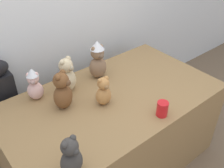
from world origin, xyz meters
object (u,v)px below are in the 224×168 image
Objects in this scene: display_table at (112,131)px; instrument_case at (4,115)px; teddy_bear_sand at (67,76)px; teddy_bear_blush at (34,85)px; teddy_bear_chestnut at (62,91)px; teddy_bear_caramel at (104,92)px; teddy_bear_mocha at (98,60)px; teddy_bear_charcoal at (71,157)px; party_cup_red at (162,109)px.

display_table is 0.92m from instrument_case.
display_table is 1.65× the size of instrument_case.
teddy_bear_sand is (0.46, -0.32, 0.36)m from instrument_case.
teddy_bear_blush is (-0.45, 0.35, 0.50)m from display_table.
teddy_bear_sand is at bearing 126.40° from display_table.
teddy_bear_chestnut is at bearing -55.86° from instrument_case.
teddy_bear_caramel is at bearing -65.32° from teddy_bear_chestnut.
teddy_bear_mocha is 0.46m from teddy_bear_chestnut.
instrument_case is (-0.67, 0.61, 0.14)m from display_table.
teddy_bear_chestnut reaches higher than teddy_bear_sand.
teddy_bear_charcoal is 0.73m from party_cup_red.
teddy_bear_blush is 1.03× the size of teddy_bear_charcoal.
teddy_bear_blush is at bearing 64.54° from teddy_bear_charcoal.
teddy_bear_chestnut is (-0.43, -0.16, -0.03)m from teddy_bear_mocha.
teddy_bear_mocha reaches higher than teddy_bear_chestnut.
party_cup_red is (0.73, 0.01, -0.06)m from teddy_bear_charcoal.
teddy_bear_sand is (0.13, 0.16, -0.00)m from teddy_bear_chestnut.
teddy_bear_mocha reaches higher than teddy_bear_charcoal.
display_table is at bearing 17.05° from teddy_bear_caramel.
teddy_bear_caramel is (-0.18, -0.32, -0.05)m from teddy_bear_mocha.
display_table is at bearing 18.22° from teddy_bear_charcoal.
instrument_case is 4.01× the size of teddy_bear_charcoal.
teddy_bear_blush is (-0.54, 0.05, -0.03)m from teddy_bear_mocha.
display_table is 0.59m from party_cup_red.
teddy_bear_mocha is at bearing 24.15° from teddy_bear_blush.
instrument_case is 0.91m from teddy_bear_mocha.
teddy_bear_sand is (0.38, 0.67, 0.02)m from teddy_bear_charcoal.
teddy_bear_charcoal reaches higher than party_cup_red.
teddy_bear_chestnut reaches higher than teddy_bear_blush.
instrument_case is 0.69m from teddy_bear_chestnut.
teddy_bear_chestnut is 2.68× the size of party_cup_red.
instrument_case is at bearing 135.43° from teddy_bear_caramel.
teddy_bear_chestnut is 1.28× the size of teddy_bear_caramel.
teddy_bear_charcoal is 0.57m from teddy_bear_chestnut.
party_cup_red reaches higher than display_table.
teddy_bear_sand is 0.75m from party_cup_red.
instrument_case is 1.31m from party_cup_red.
teddy_bear_sand reaches higher than teddy_bear_caramel.
teddy_bear_blush is 0.74m from teddy_bear_charcoal.
teddy_bear_charcoal is at bearing -147.04° from display_table.
teddy_bear_chestnut is 1.02× the size of teddy_bear_sand.
teddy_bear_mocha is at bearing 63.16° from teddy_bear_caramel.
teddy_bear_sand is at bearing -35.40° from instrument_case.
teddy_bear_caramel is at bearing -166.41° from display_table.
teddy_bear_sand is at bearing 117.78° from party_cup_red.
teddy_bear_chestnut reaches higher than party_cup_red.
teddy_bear_blush reaches higher than display_table.
teddy_bear_chestnut is 0.29m from teddy_bear_caramel.
teddy_bear_charcoal is 0.61m from teddy_bear_caramel.
teddy_bear_blush is at bearing 174.52° from teddy_bear_mocha.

